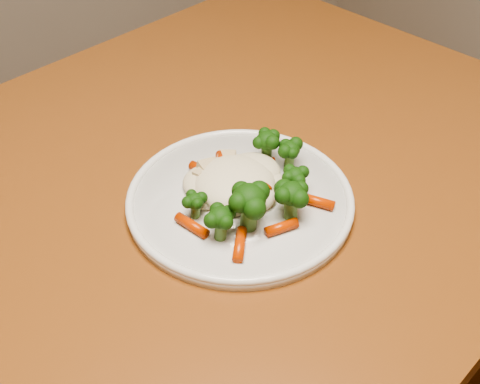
{
  "coord_description": "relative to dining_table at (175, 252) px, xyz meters",
  "views": [
    {
      "loc": [
        0.14,
        -0.29,
        1.24
      ],
      "look_at": [
        0.39,
        0.19,
        0.77
      ],
      "focal_mm": 45.0,
      "sensor_mm": 36.0,
      "label": 1
    }
  ],
  "objects": [
    {
      "name": "dining_table",
      "position": [
        0.0,
        0.0,
        0.0
      ],
      "size": [
        1.34,
        1.09,
        0.75
      ],
      "rotation": [
        0.0,
        0.0,
        0.31
      ],
      "color": "brown",
      "rests_on": "ground"
    },
    {
      "name": "meal",
      "position": [
        0.07,
        -0.06,
        0.14
      ],
      "size": [
        0.19,
        0.18,
        0.05
      ],
      "color": "#F0E3C0",
      "rests_on": "plate"
    },
    {
      "name": "plate",
      "position": [
        0.07,
        -0.06,
        0.11
      ],
      "size": [
        0.27,
        0.27,
        0.01
      ],
      "primitive_type": "cylinder",
      "color": "white",
      "rests_on": "dining_table"
    }
  ]
}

